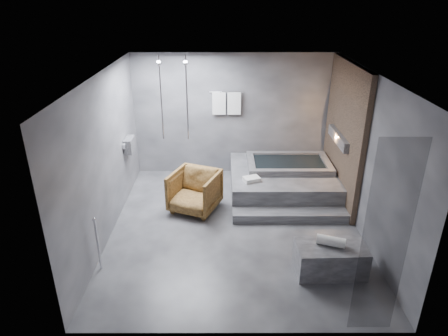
{
  "coord_description": "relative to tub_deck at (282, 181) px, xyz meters",
  "views": [
    {
      "loc": [
        -0.22,
        -6.3,
        4.03
      ],
      "look_at": [
        -0.21,
        0.3,
        1.07
      ],
      "focal_mm": 32.0,
      "sensor_mm": 36.0,
      "label": 1
    }
  ],
  "objects": [
    {
      "name": "deck_towel",
      "position": [
        -0.7,
        -0.53,
        0.29
      ],
      "size": [
        0.38,
        0.33,
        0.08
      ],
      "primitive_type": "cube",
      "rotation": [
        0.0,
        0.0,
        0.36
      ],
      "color": "silver",
      "rests_on": "tub_deck"
    },
    {
      "name": "tub_step",
      "position": [
        0.0,
        -1.18,
        -0.16
      ],
      "size": [
        2.2,
        0.36,
        0.18
      ],
      "primitive_type": "cube",
      "color": "#353538",
      "rests_on": "ground"
    },
    {
      "name": "concrete_bench",
      "position": [
        0.38,
        -2.72,
        -0.01
      ],
      "size": [
        1.07,
        0.61,
        0.47
      ],
      "primitive_type": "cube",
      "rotation": [
        0.0,
        0.0,
        0.03
      ],
      "color": "#38383B",
      "rests_on": "ground"
    },
    {
      "name": "driftwood_chair",
      "position": [
        -1.84,
        -0.79,
        0.15
      ],
      "size": [
        1.13,
        1.15,
        0.81
      ],
      "primitive_type": "imported",
      "rotation": [
        0.0,
        0.0,
        -0.39
      ],
      "color": "#432A10",
      "rests_on": "ground"
    },
    {
      "name": "room",
      "position": [
        -0.65,
        -1.21,
        1.48
      ],
      "size": [
        5.0,
        5.04,
        2.82
      ],
      "color": "#303032",
      "rests_on": "ground"
    },
    {
      "name": "rolled_towel",
      "position": [
        0.36,
        -2.71,
        0.3
      ],
      "size": [
        0.45,
        0.29,
        0.15
      ],
      "primitive_type": "cylinder",
      "rotation": [
        0.0,
        1.57,
        -0.34
      ],
      "color": "white",
      "rests_on": "concrete_bench"
    },
    {
      "name": "tub_deck",
      "position": [
        0.0,
        0.0,
        0.0
      ],
      "size": [
        2.2,
        2.0,
        0.5
      ],
      "primitive_type": "cube",
      "color": "#353538",
      "rests_on": "ground"
    }
  ]
}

